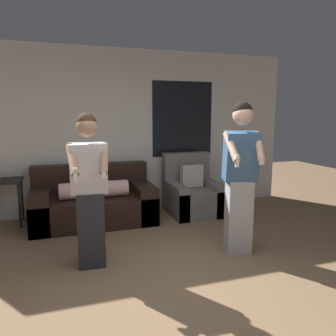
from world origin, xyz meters
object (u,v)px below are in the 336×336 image
person_left (89,190)px  person_right (240,176)px  couch (94,203)px  armchair (192,194)px  side_table (6,188)px

person_left → person_right: person_right is taller
couch → armchair: bearing=-1.0°
side_table → person_left: bearing=-58.6°
couch → person_right: 2.37m
armchair → side_table: (-2.84, 0.27, 0.25)m
armchair → side_table: bearing=174.7°
armchair → person_left: (-1.78, -1.47, 0.53)m
side_table → person_left: person_left is taller
side_table → person_left: (1.06, -1.74, 0.29)m
person_left → armchair: bearing=39.6°
armchair → couch: bearing=179.0°
person_left → person_right: 1.71m
couch → side_table: size_ratio=2.14×
armchair → side_table: 2.86m
side_table → person_left: size_ratio=0.51×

